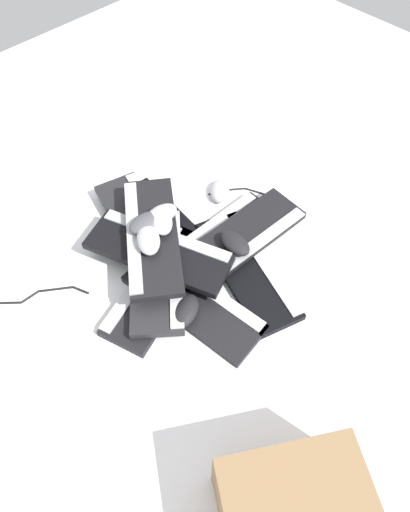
# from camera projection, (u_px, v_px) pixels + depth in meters

# --- Properties ---
(ground_plane) EXTENTS (3.20, 3.20, 0.00)m
(ground_plane) POSITION_uv_depth(u_px,v_px,m) (239.00, 268.00, 1.42)
(ground_plane) COLOR white
(keyboard_0) EXTENTS (0.44, 0.16, 0.03)m
(keyboard_0) POSITION_uv_depth(u_px,v_px,m) (219.00, 240.00, 1.47)
(keyboard_0) COLOR black
(keyboard_0) RESTS_ON ground
(keyboard_1) EXTENTS (0.19, 0.45, 0.03)m
(keyboard_1) POSITION_uv_depth(u_px,v_px,m) (165.00, 228.00, 1.50)
(keyboard_1) COLOR black
(keyboard_1) RESTS_ON ground
(keyboard_2) EXTENTS (0.46, 0.28, 0.03)m
(keyboard_2) POSITION_uv_depth(u_px,v_px,m) (159.00, 284.00, 1.37)
(keyboard_2) COLOR black
(keyboard_2) RESTS_ON ground
(keyboard_3) EXTENTS (0.20, 0.45, 0.03)m
(keyboard_3) POSITION_uv_depth(u_px,v_px,m) (193.00, 302.00, 1.33)
(keyboard_3) COLOR black
(keyboard_3) RESTS_ON ground
(keyboard_4) EXTENTS (0.28, 0.46, 0.03)m
(keyboard_4) POSITION_uv_depth(u_px,v_px,m) (247.00, 269.00, 1.40)
(keyboard_4) COLOR black
(keyboard_4) RESTS_ON ground
(keyboard_5) EXTENTS (0.40, 0.43, 0.03)m
(keyboard_5) POSITION_uv_depth(u_px,v_px,m) (158.00, 269.00, 1.37)
(keyboard_5) COLOR #232326
(keyboard_5) RESTS_ON keyboard_2
(keyboard_6) EXTENTS (0.45, 0.17, 0.03)m
(keyboard_6) POSITION_uv_depth(u_px,v_px,m) (242.00, 237.00, 1.43)
(keyboard_6) COLOR black
(keyboard_6) RESTS_ON keyboard_0
(keyboard_7) EXTENTS (0.30, 0.46, 0.03)m
(keyboard_7) POSITION_uv_depth(u_px,v_px,m) (159.00, 251.00, 1.37)
(keyboard_7) COLOR black
(keyboard_7) RESTS_ON keyboard_5
(keyboard_8) EXTENTS (0.38, 0.44, 0.03)m
(keyboard_8) POSITION_uv_depth(u_px,v_px,m) (151.00, 235.00, 1.36)
(keyboard_8) COLOR black
(keyboard_8) RESTS_ON keyboard_7
(keyboard_9) EXTENTS (0.26, 0.46, 0.03)m
(keyboard_9) POSITION_uv_depth(u_px,v_px,m) (142.00, 224.00, 1.47)
(keyboard_9) COLOR #232326
(keyboard_9) RESTS_ON keyboard_1
(mouse_0) EXTENTS (0.12, 0.08, 0.04)m
(mouse_0) POSITION_uv_depth(u_px,v_px,m) (161.00, 215.00, 1.36)
(mouse_0) COLOR #B7B7BC
(mouse_0) RESTS_ON keyboard_8
(mouse_1) EXTENTS (0.11, 0.13, 0.04)m
(mouse_1) POSITION_uv_depth(u_px,v_px,m) (148.00, 240.00, 1.31)
(mouse_1) COLOR #B7B7BC
(mouse_1) RESTS_ON keyboard_8
(mouse_2) EXTENTS (0.13, 0.11, 0.04)m
(mouse_2) POSITION_uv_depth(u_px,v_px,m) (186.00, 311.00, 1.28)
(mouse_2) COLOR black
(mouse_2) RESTS_ON keyboard_3
(mouse_3) EXTENTS (0.11, 0.13, 0.04)m
(mouse_3) POSITION_uv_depth(u_px,v_px,m) (161.00, 221.00, 1.35)
(mouse_3) COLOR #B7B7BC
(mouse_3) RESTS_ON keyboard_8
(mouse_4) EXTENTS (0.13, 0.12, 0.04)m
(mouse_4) POSITION_uv_depth(u_px,v_px,m) (220.00, 191.00, 1.58)
(mouse_4) COLOR #B7B7BC
(mouse_4) RESTS_ON ground
(mouse_5) EXTENTS (0.12, 0.08, 0.04)m
(mouse_5) POSITION_uv_depth(u_px,v_px,m) (146.00, 222.00, 1.35)
(mouse_5) COLOR #4C4C51
(mouse_5) RESTS_ON keyboard_8
(mouse_6) EXTENTS (0.12, 0.08, 0.04)m
(mouse_6) POSITION_uv_depth(u_px,v_px,m) (140.00, 219.00, 1.43)
(mouse_6) COLOR #4C4C51
(mouse_6) RESTS_ON keyboard_9
(mouse_7) EXTENTS (0.07, 0.11, 0.04)m
(mouse_7) POSITION_uv_depth(u_px,v_px,m) (235.00, 243.00, 1.38)
(mouse_7) COLOR black
(mouse_7) RESTS_ON keyboard_6
(cable_0) EXTENTS (0.33, 0.33, 0.01)m
(cable_0) POSITION_uv_depth(u_px,v_px,m) (257.00, 217.00, 1.53)
(cable_0) COLOR black
(cable_0) RESTS_ON ground
(cable_1) EXTENTS (0.34, 0.20, 0.01)m
(cable_1) POSITION_uv_depth(u_px,v_px,m) (22.00, 299.00, 1.35)
(cable_1) COLOR black
(cable_1) RESTS_ON ground
(cardboard_box) EXTENTS (0.35, 0.31, 0.20)m
(cardboard_box) POSITION_uv_depth(u_px,v_px,m) (290.00, 498.00, 0.96)
(cardboard_box) COLOR olive
(cardboard_box) RESTS_ON ground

